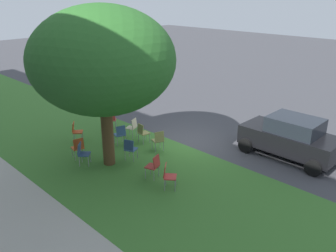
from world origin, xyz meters
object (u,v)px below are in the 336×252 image
(chair_0, at_px, (82,152))
(chair_4, at_px, (130,148))
(chair_9, at_px, (76,130))
(chair_10, at_px, (132,126))
(chair_6, at_px, (158,139))
(chair_2, at_px, (143,132))
(chair_1, at_px, (168,175))
(chair_3, at_px, (78,147))
(chair_7, at_px, (120,133))
(parked_car, at_px, (290,137))
(chair_5, at_px, (111,119))
(chair_8, at_px, (154,165))
(street_tree, at_px, (103,61))

(chair_0, distance_m, chair_4, 1.79)
(chair_9, height_order, chair_10, same)
(chair_6, distance_m, chair_10, 1.88)
(chair_2, bearing_deg, chair_0, 88.29)
(chair_9, xyz_separation_m, chair_10, (-1.38, -2.01, 0.00))
(chair_1, bearing_deg, chair_9, -0.16)
(chair_3, relative_size, chair_7, 1.00)
(chair_3, relative_size, parked_car, 0.24)
(chair_5, relative_size, chair_8, 1.00)
(chair_8, xyz_separation_m, parked_car, (-2.55, -4.93, 0.32))
(chair_8, xyz_separation_m, chair_10, (3.38, -1.88, 0.00))
(street_tree, relative_size, chair_4, 6.60)
(chair_3, relative_size, chair_4, 1.00)
(chair_0, height_order, chair_6, same)
(chair_8, height_order, chair_9, same)
(chair_7, distance_m, chair_8, 3.27)
(chair_2, distance_m, chair_7, 0.96)
(chair_2, bearing_deg, chair_10, -7.49)
(chair_2, height_order, chair_5, same)
(chair_1, bearing_deg, chair_0, 16.21)
(chair_4, relative_size, chair_8, 1.00)
(chair_10, bearing_deg, chair_3, 93.29)
(chair_2, bearing_deg, chair_8, 145.41)
(chair_9, bearing_deg, chair_3, 150.62)
(street_tree, bearing_deg, chair_5, -38.55)
(street_tree, relative_size, chair_0, 6.60)
(street_tree, relative_size, chair_5, 6.60)
(chair_1, height_order, parked_car, parked_car)
(chair_1, distance_m, chair_3, 4.14)
(chair_7, bearing_deg, chair_6, -156.68)
(chair_1, relative_size, chair_3, 1.00)
(street_tree, height_order, parked_car, street_tree)
(street_tree, bearing_deg, chair_1, -174.72)
(chair_7, bearing_deg, parked_car, -145.15)
(chair_8, bearing_deg, chair_5, -20.75)
(chair_3, xyz_separation_m, chair_4, (-1.54, -1.33, 0.00))
(chair_6, bearing_deg, chair_1, 142.03)
(chair_0, relative_size, chair_1, 1.00)
(chair_8, bearing_deg, chair_2, -34.59)
(chair_0, relative_size, parked_car, 0.24)
(chair_6, height_order, chair_9, same)
(chair_5, bearing_deg, parked_car, -157.38)
(chair_2, xyz_separation_m, chair_8, (-2.57, 1.77, 0.00))
(chair_1, relative_size, chair_9, 1.00)
(chair_8, bearing_deg, chair_6, -48.15)
(chair_6, distance_m, parked_car, 5.21)
(chair_2, bearing_deg, chair_3, 76.98)
(chair_10, bearing_deg, chair_2, 172.51)
(street_tree, height_order, chair_2, street_tree)
(chair_7, xyz_separation_m, chair_9, (1.64, 1.12, 0.00))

